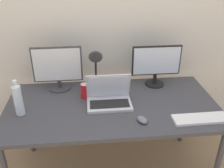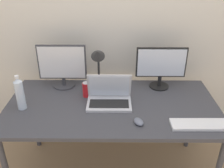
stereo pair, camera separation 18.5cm
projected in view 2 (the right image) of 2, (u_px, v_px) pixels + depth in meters
wall_back at (113, 16)px, 2.25m from camera, size 7.00×0.08×2.60m
work_desk at (112, 110)px, 2.01m from camera, size 1.68×0.84×0.74m
monitor_left at (62, 65)px, 2.16m from camera, size 0.42×0.19×0.39m
monitor_center at (161, 66)px, 2.14m from camera, size 0.43×0.17×0.37m
laptop_silver at (109, 97)px, 1.97m from camera, size 0.35×0.23×0.24m
keyboard_main at (200, 125)px, 1.73m from camera, size 0.40×0.13×0.02m
mouse_by_keyboard at (139, 122)px, 1.75m from camera, size 0.09×0.11×0.03m
water_bottle at (20, 94)px, 1.87m from camera, size 0.07×0.07×0.28m
soda_can_near_keyboard at (86, 89)px, 2.07m from camera, size 0.07×0.07×0.13m
desk_lamp at (98, 63)px, 2.01m from camera, size 0.11×0.18×0.42m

